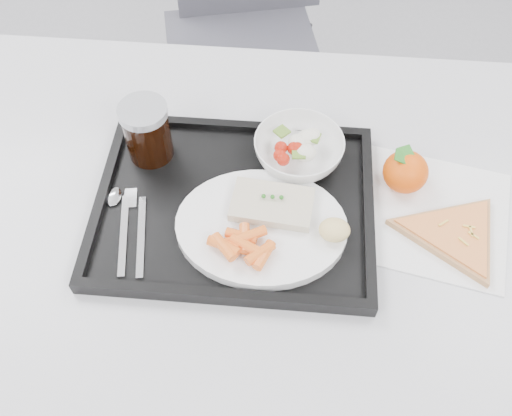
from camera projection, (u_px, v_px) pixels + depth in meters
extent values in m
cube|color=silver|center=(268.00, 214.00, 0.95)|extent=(1.20, 0.80, 0.03)
cylinder|color=#47474C|center=(68.00, 174.00, 1.48)|extent=(0.04, 0.04, 0.72)
cylinder|color=#47474C|center=(490.00, 202.00, 1.43)|extent=(0.04, 0.04, 0.72)
cube|color=#3E3E46|center=(243.00, 56.00, 1.61)|extent=(0.51, 0.51, 0.04)
cylinder|color=#47474C|center=(179.00, 154.00, 1.71)|extent=(0.03, 0.03, 0.43)
cylinder|color=#47474C|center=(299.00, 162.00, 1.69)|extent=(0.03, 0.03, 0.43)
cylinder|color=#47474C|center=(197.00, 73.00, 1.92)|extent=(0.03, 0.03, 0.43)
cylinder|color=#47474C|center=(304.00, 79.00, 1.90)|extent=(0.03, 0.03, 0.43)
cube|color=black|center=(235.00, 206.00, 0.94)|extent=(0.45, 0.35, 0.01)
cube|color=black|center=(244.00, 126.00, 1.02)|extent=(0.45, 0.02, 0.01)
cube|color=black|center=(222.00, 294.00, 0.83)|extent=(0.45, 0.02, 0.01)
cube|color=black|center=(369.00, 211.00, 0.91)|extent=(0.02, 0.32, 0.01)
cube|color=black|center=(103.00, 193.00, 0.94)|extent=(0.02, 0.32, 0.01)
cylinder|color=white|center=(261.00, 227.00, 0.89)|extent=(0.27, 0.27, 0.02)
cube|color=beige|center=(272.00, 204.00, 0.90)|extent=(0.13, 0.09, 0.02)
sphere|color=#236B1C|center=(264.00, 196.00, 0.89)|extent=(0.01, 0.01, 0.01)
sphere|color=#236B1C|center=(273.00, 197.00, 0.89)|extent=(0.01, 0.01, 0.01)
sphere|color=#236B1C|center=(281.00, 197.00, 0.89)|extent=(0.01, 0.01, 0.01)
ellipsoid|color=#DEC587|center=(334.00, 230.00, 0.86)|extent=(0.06, 0.05, 0.03)
imported|color=white|center=(299.00, 150.00, 0.97)|extent=(0.15, 0.15, 0.05)
cylinder|color=black|center=(148.00, 133.00, 0.95)|extent=(0.08, 0.08, 0.10)
cylinder|color=#A5A8AD|center=(143.00, 111.00, 0.91)|extent=(0.08, 0.08, 0.01)
cube|color=silver|center=(124.00, 235.00, 0.89)|extent=(0.04, 0.15, 0.00)
ellipsoid|color=silver|center=(114.00, 196.00, 0.93)|extent=(0.03, 0.04, 0.01)
cube|color=silver|center=(141.00, 236.00, 0.89)|extent=(0.04, 0.15, 0.00)
cube|color=silver|center=(131.00, 198.00, 0.93)|extent=(0.03, 0.04, 0.00)
cube|color=white|center=(429.00, 214.00, 0.93)|extent=(0.29, 0.29, 0.00)
ellipsoid|color=orange|center=(405.00, 172.00, 0.94)|extent=(0.08, 0.08, 0.07)
cube|color=#236B1C|center=(409.00, 160.00, 0.92)|extent=(0.04, 0.05, 0.02)
cube|color=#236B1C|center=(409.00, 160.00, 0.92)|extent=(0.05, 0.03, 0.02)
cylinder|color=tan|center=(454.00, 235.00, 0.90)|extent=(0.25, 0.25, 0.01)
cylinder|color=#AD471B|center=(455.00, 232.00, 0.90)|extent=(0.22, 0.22, 0.00)
cube|color=#EABC47|center=(471.00, 232.00, 0.89)|extent=(0.01, 0.02, 0.00)
cube|color=#EABC47|center=(463.00, 242.00, 0.88)|extent=(0.02, 0.02, 0.00)
cube|color=#EABC47|center=(474.00, 235.00, 0.89)|extent=(0.02, 0.01, 0.00)
cube|color=#EABC47|center=(469.00, 227.00, 0.90)|extent=(0.02, 0.01, 0.00)
cube|color=#EABC47|center=(443.00, 223.00, 0.90)|extent=(0.02, 0.01, 0.00)
cylinder|color=orange|center=(260.00, 253.00, 0.84)|extent=(0.05, 0.04, 0.02)
cylinder|color=orange|center=(224.00, 247.00, 0.84)|extent=(0.04, 0.05, 0.02)
cylinder|color=orange|center=(225.00, 246.00, 0.84)|extent=(0.05, 0.04, 0.02)
cylinder|color=orange|center=(241.00, 236.00, 0.86)|extent=(0.05, 0.03, 0.02)
cylinder|color=orange|center=(251.00, 235.00, 0.86)|extent=(0.05, 0.04, 0.02)
cylinder|color=orange|center=(264.00, 255.00, 0.84)|extent=(0.03, 0.05, 0.02)
cylinder|color=orange|center=(238.00, 240.00, 0.86)|extent=(0.05, 0.03, 0.02)
cylinder|color=orange|center=(223.00, 244.00, 0.85)|extent=(0.05, 0.03, 0.02)
cylinder|color=orange|center=(246.00, 245.00, 0.85)|extent=(0.05, 0.04, 0.02)
cylinder|color=orange|center=(245.00, 238.00, 0.86)|extent=(0.02, 0.05, 0.02)
sphere|color=#AC1B0B|center=(283.00, 159.00, 0.94)|extent=(0.02, 0.02, 0.02)
sphere|color=#AC1B0B|center=(280.00, 155.00, 0.94)|extent=(0.02, 0.02, 0.02)
sphere|color=#AC1B0B|center=(281.00, 148.00, 0.95)|extent=(0.02, 0.02, 0.02)
sphere|color=#AC1B0B|center=(297.00, 148.00, 0.95)|extent=(0.02, 0.02, 0.02)
sphere|color=#AC1B0B|center=(294.00, 148.00, 0.95)|extent=(0.02, 0.02, 0.02)
ellipsoid|color=silver|center=(307.00, 138.00, 0.97)|extent=(0.03, 0.03, 0.03)
ellipsoid|color=silver|center=(298.00, 142.00, 0.96)|extent=(0.03, 0.03, 0.03)
ellipsoid|color=silver|center=(304.00, 153.00, 0.95)|extent=(0.03, 0.03, 0.03)
ellipsoid|color=silver|center=(312.00, 137.00, 0.97)|extent=(0.03, 0.03, 0.03)
ellipsoid|color=silver|center=(306.00, 152.00, 0.95)|extent=(0.03, 0.03, 0.03)
cube|color=#588027|center=(313.00, 137.00, 0.96)|extent=(0.03, 0.03, 0.00)
cube|color=#588027|center=(282.00, 132.00, 0.97)|extent=(0.03, 0.03, 0.00)
cube|color=#588027|center=(299.00, 153.00, 0.94)|extent=(0.02, 0.02, 0.00)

